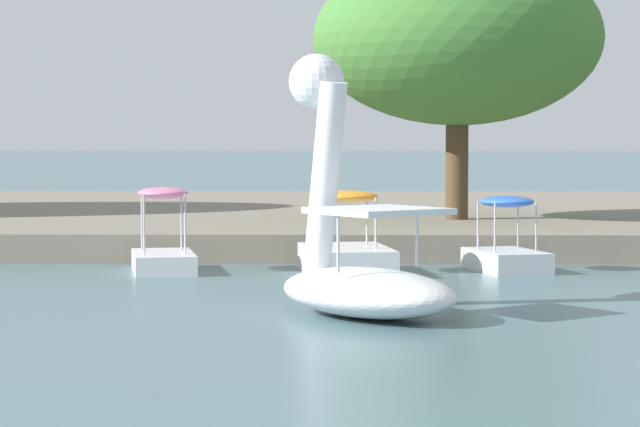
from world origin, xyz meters
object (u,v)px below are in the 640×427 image
swan_boat (357,252)px  pedal_boat_blue (506,248)px  pedal_boat_orange (346,251)px  tree_broadleaf_behind_dock (458,39)px  pedal_boat_pink (163,247)px

swan_boat → pedal_boat_blue: swan_boat is taller
pedal_boat_orange → tree_broadleaf_behind_dock: (2.44, 6.77, 4.17)m
tree_broadleaf_behind_dock → pedal_boat_blue: bearing=-86.7°
pedal_boat_blue → tree_broadleaf_behind_dock: tree_broadleaf_behind_dock is taller
swan_boat → pedal_boat_orange: swan_boat is taller
swan_boat → pedal_boat_orange: bearing=91.7°
pedal_boat_blue → tree_broadleaf_behind_dock: size_ratio=0.30×
pedal_boat_pink → pedal_boat_blue: 6.00m
swan_boat → pedal_boat_blue: bearing=65.7°
pedal_boat_pink → pedal_boat_blue: (6.00, 0.23, -0.02)m
pedal_boat_pink → tree_broadleaf_behind_dock: bearing=49.3°
tree_broadleaf_behind_dock → swan_boat: bearing=-100.6°
pedal_boat_pink → pedal_boat_orange: bearing=-4.0°
pedal_boat_pink → pedal_boat_blue: pedal_boat_pink is taller
pedal_boat_pink → pedal_boat_blue: bearing=2.2°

